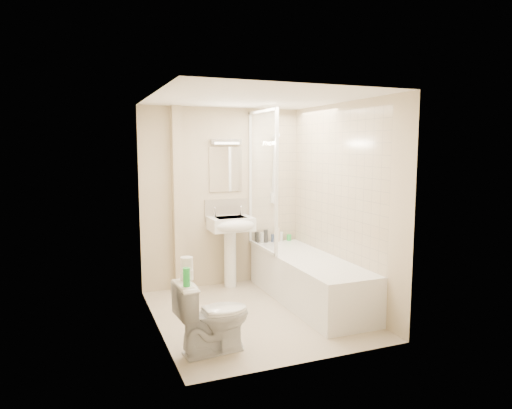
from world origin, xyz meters
name	(u,v)px	position (x,y,z in m)	size (l,w,h in m)	color
floor	(256,314)	(0.00, 0.00, 0.00)	(2.50, 2.50, 0.00)	beige
wall_back	(222,198)	(0.00, 1.25, 1.20)	(2.20, 0.02, 2.40)	beige
wall_left	(155,215)	(-1.10, 0.00, 1.20)	(0.02, 2.50, 2.40)	beige
wall_right	(342,205)	(1.10, 0.00, 1.20)	(0.02, 2.50, 2.40)	beige
ceiling	(256,98)	(0.00, 0.00, 2.40)	(2.20, 2.50, 0.02)	white
tile_back	(273,180)	(0.75, 1.24, 1.42)	(0.70, 0.01, 1.75)	beige
tile_right	(335,185)	(1.09, 0.15, 1.42)	(0.01, 2.10, 1.75)	beige
pipe_boxing	(178,200)	(-0.62, 1.19, 1.20)	(0.12, 0.12, 2.40)	beige
splashback	(226,210)	(0.05, 1.24, 1.03)	(0.60, 0.01, 0.30)	beige
mirror	(226,169)	(0.05, 1.24, 1.58)	(0.46, 0.01, 0.60)	white
strip_light	(226,142)	(0.05, 1.22, 1.95)	(0.42, 0.07, 0.07)	silver
bathtub	(309,279)	(0.75, 0.15, 0.29)	(0.70, 2.10, 0.55)	white
shower_screen	(262,181)	(0.40, 0.80, 1.45)	(0.04, 0.92, 1.80)	white
shower_fixture	(275,171)	(0.75, 1.19, 1.55)	(0.10, 0.16, 0.99)	white
pedestal_sink	(232,232)	(0.05, 1.01, 0.77)	(0.57, 0.51, 1.09)	white
bottle_black_a	(257,238)	(0.47, 1.16, 0.63)	(0.06, 0.06, 0.16)	black
bottle_white_a	(262,238)	(0.54, 1.16, 0.62)	(0.06, 0.06, 0.14)	silver
bottle_black_b	(266,236)	(0.60, 1.16, 0.64)	(0.06, 0.06, 0.18)	black
bottle_blue	(273,238)	(0.71, 1.16, 0.61)	(0.05, 0.05, 0.11)	#122650
bottle_cream	(278,235)	(0.79, 1.16, 0.64)	(0.05, 0.05, 0.19)	beige
bottle_white_b	(281,237)	(0.84, 1.16, 0.62)	(0.05, 0.05, 0.13)	white
bottle_green	(289,237)	(0.97, 1.16, 0.59)	(0.06, 0.06, 0.09)	green
toilet	(213,316)	(-0.72, -0.74, 0.35)	(0.71, 0.45, 0.69)	white
toilet_roll_lower	(187,275)	(-0.94, -0.68, 0.74)	(0.12, 0.12, 0.09)	white
toilet_roll_upper	(187,263)	(-0.94, -0.65, 0.84)	(0.11, 0.11, 0.11)	white
green_bottle	(186,277)	(-0.99, -0.87, 0.77)	(0.06, 0.06, 0.16)	green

